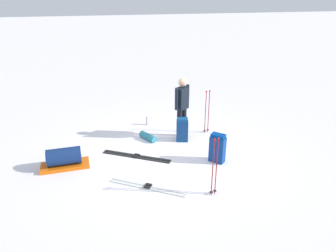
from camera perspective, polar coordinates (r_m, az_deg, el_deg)
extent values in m
plane|color=white|center=(8.39, 0.00, -4.38)|extent=(80.00, 80.00, 0.00)
cylinder|color=black|center=(9.03, 2.81, 0.72)|extent=(0.14, 0.14, 0.85)
cylinder|color=black|center=(8.89, 2.02, 0.33)|extent=(0.14, 0.14, 0.85)
cube|color=black|center=(8.70, 2.50, 4.92)|extent=(0.40, 0.38, 0.60)
cylinder|color=black|center=(8.87, 3.46, 5.48)|extent=(0.09, 0.09, 0.58)
cylinder|color=black|center=(8.51, 1.51, 4.71)|extent=(0.09, 0.09, 0.58)
sphere|color=tan|center=(8.57, 2.55, 7.70)|extent=(0.22, 0.22, 0.22)
cube|color=silver|center=(6.95, -3.72, -10.87)|extent=(1.50, 0.96, 0.02)
cube|color=black|center=(6.94, -3.72, -10.70)|extent=(0.15, 0.13, 0.03)
cube|color=silver|center=(7.03, -3.39, -10.44)|extent=(1.50, 0.96, 0.02)
cube|color=black|center=(7.02, -3.40, -10.27)|extent=(0.15, 0.13, 0.03)
cube|color=black|center=(8.18, -5.46, -5.20)|extent=(1.58, 0.93, 0.02)
cube|color=black|center=(8.17, -5.47, -5.04)|extent=(0.15, 0.12, 0.03)
cube|color=black|center=(8.10, -5.73, -5.52)|extent=(1.58, 0.93, 0.02)
cube|color=black|center=(8.09, -5.74, -5.37)|extent=(0.15, 0.12, 0.03)
cube|color=navy|center=(8.80, 2.52, -0.86)|extent=(0.35, 0.29, 0.59)
cube|color=navy|center=(8.67, 2.56, 1.14)|extent=(0.32, 0.26, 0.08)
cube|color=navy|center=(7.85, 8.69, -4.10)|extent=(0.40, 0.40, 0.64)
cube|color=navy|center=(7.69, 8.85, -1.72)|extent=(0.36, 0.36, 0.08)
cylinder|color=maroon|center=(6.54, 8.53, -7.26)|extent=(0.02, 0.02, 1.22)
sphere|color=#A51919|center=(6.24, 8.88, -2.20)|extent=(0.05, 0.05, 0.05)
cylinder|color=black|center=(6.84, 8.25, -11.23)|extent=(0.07, 0.07, 0.01)
cylinder|color=maroon|center=(6.50, 7.89, -7.47)|extent=(0.02, 0.02, 1.22)
sphere|color=#A51919|center=(6.19, 8.22, -2.38)|extent=(0.05, 0.05, 0.05)
cylinder|color=black|center=(6.80, 7.63, -11.45)|extent=(0.07, 0.07, 0.01)
cylinder|color=maroon|center=(9.28, 7.17, 2.39)|extent=(0.02, 0.02, 1.21)
sphere|color=#A51919|center=(9.07, 7.37, 6.12)|extent=(0.05, 0.05, 0.05)
cylinder|color=black|center=(9.49, 7.01, -0.67)|extent=(0.07, 0.07, 0.01)
cylinder|color=maroon|center=(9.22, 6.61, 2.27)|extent=(0.02, 0.02, 1.21)
sphere|color=#A51919|center=(9.01, 6.80, 6.03)|extent=(0.05, 0.05, 0.05)
cylinder|color=black|center=(9.43, 6.45, -0.80)|extent=(0.07, 0.07, 0.01)
cube|color=#E05A0C|center=(8.03, -17.65, -6.64)|extent=(1.13, 0.53, 0.09)
cylinder|color=navy|center=(7.91, -17.86, -5.10)|extent=(0.80, 0.45, 0.40)
cylinder|color=teal|center=(8.95, -3.55, -1.89)|extent=(0.44, 0.56, 0.18)
cylinder|color=#B1B3C9|center=(9.88, -3.71, 0.93)|extent=(0.07, 0.07, 0.26)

